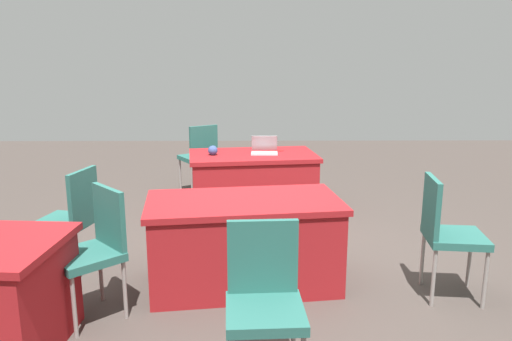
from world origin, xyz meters
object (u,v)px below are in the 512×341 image
Objects in this scene: chair_near_front at (264,295)px; chair_tucked_right at (200,154)px; yarn_ball at (213,150)px; chair_back_row at (72,215)px; table_mid_right at (244,242)px; chair_tucked_left at (446,229)px; table_foreground at (253,183)px; chair_aisle at (95,245)px; scissors_red at (276,151)px; laptop_silver at (264,150)px.

chair_tucked_right reaches higher than chair_near_front.
yarn_ball is at bearing -83.45° from chair_near_front.
table_mid_right is at bearing -86.59° from chair_back_row.
chair_tucked_left is at bearing 171.55° from table_mid_right.
chair_tucked_right is at bearing -137.91° from chair_tucked_left.
chair_aisle reaches higher than table_foreground.
chair_aisle reaches higher than scissors_red.
table_foreground is 1.67× the size of chair_tucked_left.
chair_aisle is 2.54m from yarn_ball.
table_mid_right is 14.59× the size of yarn_ball.
chair_back_row is at bearing -92.47° from chair_tucked_left.
scissors_red reaches higher than table_foreground.
table_foreground is 0.50m from scissors_red.
scissors_red is at bearing -146.52° from chair_tucked_left.
chair_tucked_right is at bearing -43.60° from laptop_silver.
chair_tucked_left reaches higher than table_mid_right.
laptop_silver is at bearing -31.49° from chair_back_row.
table_foreground is 2.38m from chair_back_row.
chair_back_row is at bearing -46.19° from chair_near_front.
chair_aisle is at bearing -129.73° from chair_tucked_right.
chair_tucked_right reaches higher than table_foreground.
table_mid_right is (0.08, 2.01, -0.00)m from table_foreground.
chair_tucked_right is at bearing -75.25° from yarn_ball.
chair_near_front is 3.34m from laptop_silver.
yarn_ball is (-0.26, 1.00, 0.23)m from chair_tucked_right.
chair_tucked_left is at bearing -86.03° from chair_back_row.
table_mid_right is 3.00m from chair_tucked_right.
table_mid_right is at bearing -107.44° from chair_aisle.
chair_tucked_left is 1.00× the size of chair_tucked_right.
table_foreground is at bearing -91.87° from chair_near_front.
chair_back_row is (1.65, -1.56, -0.01)m from chair_near_front.
table_mid_right is 2.23m from scissors_red.
table_foreground is 1.70× the size of chair_near_front.
chair_near_front is at bearing -47.35° from chair_tucked_left.
chair_near_front is 3.28m from yarn_ball.
chair_aisle is 1.02× the size of chair_back_row.
scissors_red is (-0.77, -0.24, -0.05)m from yarn_ball.
scissors_red is (-0.24, -3.47, 0.20)m from chair_near_front.
chair_tucked_left is 3.88m from chair_tucked_right.
chair_tucked_left is 2.69m from chair_aisle.
laptop_silver is at bearing -172.83° from table_foreground.
table_mid_right is 1.21m from chair_aisle.
chair_near_front is (-0.06, 3.32, 0.18)m from table_foreground.
chair_tucked_left is 3.15m from chair_back_row.
chair_tucked_right reaches higher than chair_aisle.
table_mid_right is 1.32m from chair_near_front.
chair_aisle is at bearing 74.34° from yarn_ball.
chair_tucked_left is 2.95m from yarn_ball.
chair_near_front is 3.48m from scissors_red.
chair_near_front is at bearing 70.46° from scissors_red.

